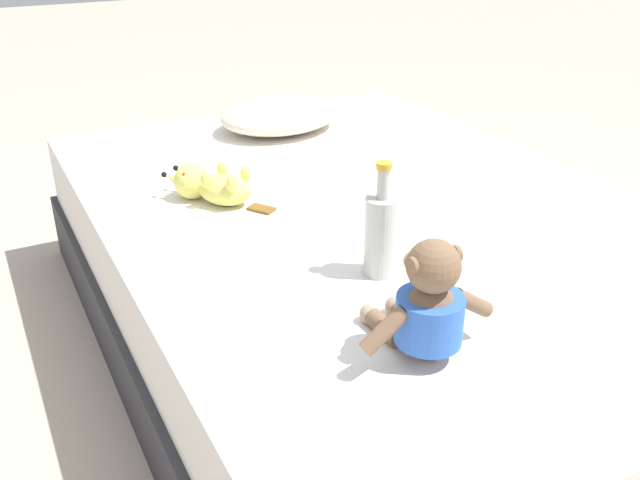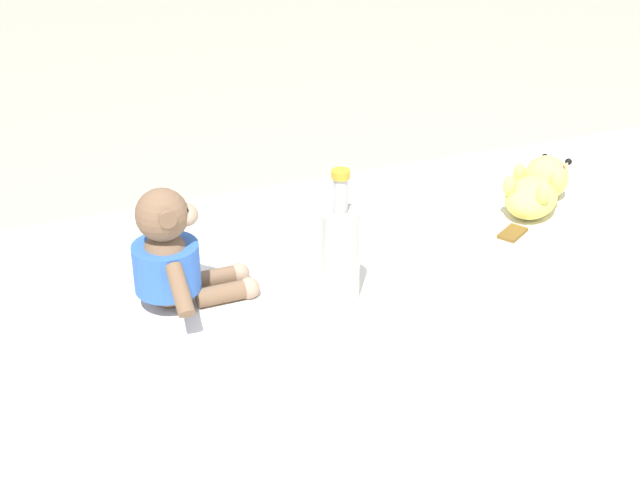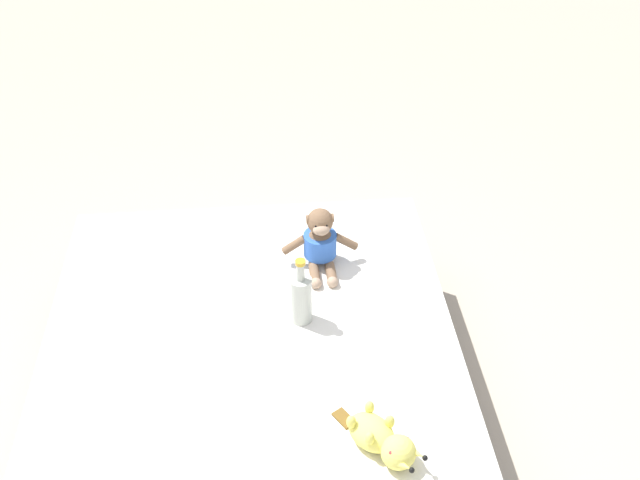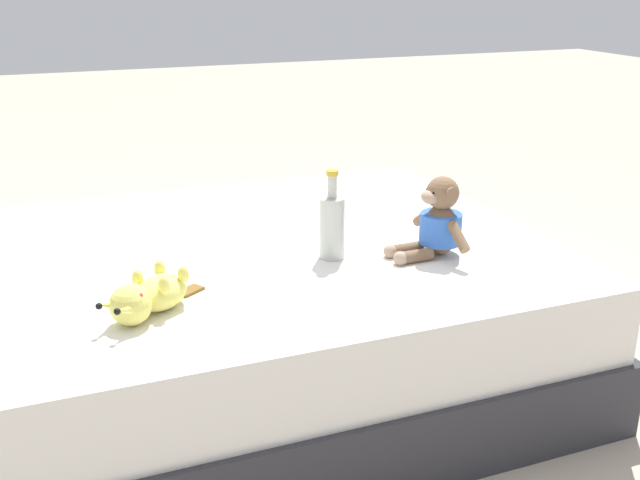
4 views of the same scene
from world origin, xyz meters
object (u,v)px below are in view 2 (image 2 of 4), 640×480
at_px(plush_monkey, 172,258).
at_px(plush_yellow_creature, 538,188).
at_px(glass_bottle, 340,251).
at_px(bed, 529,407).

relative_size(plush_monkey, plush_yellow_creature, 0.99).
distance_m(plush_yellow_creature, glass_bottle, 0.59).
bearing_deg(bed, plush_yellow_creature, 148.53).
relative_size(plush_yellow_creature, glass_bottle, 1.12).
xyz_separation_m(bed, glass_bottle, (-0.18, -0.33, 0.33)).
distance_m(bed, plush_monkey, 0.75).
bearing_deg(glass_bottle, bed, 61.93).
xyz_separation_m(plush_monkey, glass_bottle, (0.09, 0.29, 0.00)).
distance_m(plush_monkey, plush_yellow_creature, 0.86).
relative_size(bed, plush_yellow_creature, 7.17).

